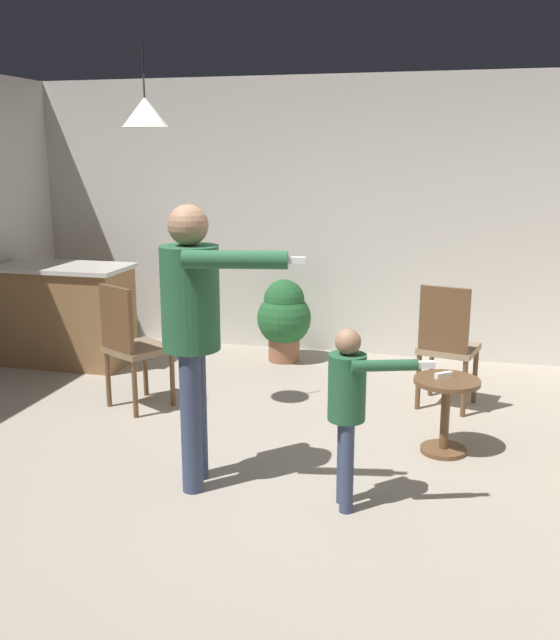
# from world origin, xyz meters

# --- Properties ---
(ground) EXTENTS (7.68, 7.68, 0.00)m
(ground) POSITION_xyz_m (0.00, 0.00, 0.00)
(ground) COLOR #9E9384
(wall_back) EXTENTS (6.40, 0.10, 2.70)m
(wall_back) POSITION_xyz_m (0.00, 3.20, 1.35)
(wall_back) COLOR beige
(wall_back) RESTS_ON ground
(kitchen_counter) EXTENTS (1.26, 0.66, 0.95)m
(kitchen_counter) POSITION_xyz_m (-2.45, 2.13, 0.48)
(kitchen_counter) COLOR olive
(kitchen_counter) RESTS_ON ground
(side_table_by_couch) EXTENTS (0.44, 0.44, 0.52)m
(side_table_by_couch) POSITION_xyz_m (1.13, 0.86, 0.33)
(side_table_by_couch) COLOR brown
(side_table_by_couch) RESTS_ON ground
(person_adult) EXTENTS (0.87, 0.49, 1.70)m
(person_adult) POSITION_xyz_m (-0.31, 0.01, 1.06)
(person_adult) COLOR #384260
(person_adult) RESTS_ON ground
(person_child) EXTENTS (0.58, 0.29, 1.06)m
(person_child) POSITION_xyz_m (0.61, -0.06, 0.66)
(person_child) COLOR #384260
(person_child) RESTS_ON ground
(dining_chair_by_counter) EXTENTS (0.57, 0.57, 1.00)m
(dining_chair_by_counter) POSITION_xyz_m (-1.28, 1.12, 0.55)
(dining_chair_by_counter) COLOR brown
(dining_chair_by_counter) RESTS_ON ground
(dining_chair_near_wall) EXTENTS (0.51, 0.51, 1.00)m
(dining_chair_near_wall) POSITION_xyz_m (1.11, 1.72, 0.55)
(dining_chair_near_wall) COLOR brown
(dining_chair_near_wall) RESTS_ON ground
(potted_plant_corner) EXTENTS (0.52, 0.52, 0.80)m
(potted_plant_corner) POSITION_xyz_m (-0.44, 2.71, 0.44)
(potted_plant_corner) COLOR brown
(potted_plant_corner) RESTS_ON ground
(spare_remote_on_table) EXTENTS (0.12, 0.11, 0.04)m
(spare_remote_on_table) POSITION_xyz_m (1.11, 0.89, 0.54)
(spare_remote_on_table) COLOR white
(spare_remote_on_table) RESTS_ON side_table_by_couch
(ceiling_light_pendant) EXTENTS (0.32, 0.32, 0.55)m
(ceiling_light_pendant) POSITION_xyz_m (-0.97, 0.89, 2.25)
(ceiling_light_pendant) COLOR silver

